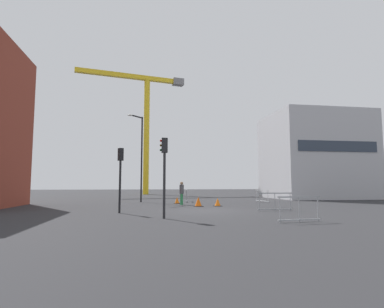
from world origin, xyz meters
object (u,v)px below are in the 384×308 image
Objects in this scene: pedestrian_walking at (182,191)px; traffic_cone_orange at (198,202)px; streetlamp_tall at (140,151)px; traffic_light_corner at (164,164)px; traffic_cone_by_barrier at (177,201)px; traffic_light_far at (120,169)px; traffic_cone_striped at (218,202)px; construction_crane at (144,112)px.

pedestrian_walking is 2.25m from traffic_cone_orange.
streetlamp_tall is 8.32m from traffic_cone_orange.
traffic_cone_by_barrier is (1.82, 11.02, -2.29)m from traffic_light_corner.
traffic_light_far is 6.17× the size of traffic_cone_striped.
streetlamp_tall reaches higher than pedestrian_walking.
traffic_light_corner reaches higher than pedestrian_walking.
traffic_cone_striped reaches higher than traffic_cone_by_barrier.
traffic_light_corner reaches higher than traffic_cone_by_barrier.
traffic_cone_orange is at bearing 68.56° from traffic_light_corner.
traffic_cone_orange is (3.89, -27.43, -12.80)m from construction_crane.
traffic_cone_by_barrier is at bearing -83.50° from construction_crane.
traffic_light_corner is 8.44m from traffic_cone_orange.
streetlamp_tall reaches higher than traffic_cone_by_barrier.
traffic_cone_by_barrier is (-1.15, 3.44, -0.07)m from traffic_cone_orange.
traffic_cone_orange reaches higher than traffic_cone_striped.
construction_crane reaches higher than streetlamp_tall.
traffic_cone_striped is (4.41, 7.64, -2.27)m from traffic_light_corner.
pedestrian_walking reaches higher than traffic_cone_striped.
construction_crane is 33.12× the size of traffic_cone_striped.
traffic_light_far is 9.11m from traffic_cone_by_barrier.
streetlamp_tall is at bearing 95.34° from traffic_light_corner.
traffic_cone_by_barrier is (-0.18, 1.54, -0.79)m from pedestrian_walking.
traffic_light_far is 8.30m from traffic_cone_striped.
traffic_light_corner is at bearing -120.02° from traffic_cone_striped.
construction_crane is at bearing 101.00° from traffic_cone_striped.
traffic_cone_orange is 3.63m from traffic_cone_by_barrier.
traffic_light_far is 7.74m from pedestrian_walking.
traffic_cone_striped is at bearing -37.43° from pedestrian_walking.
pedestrian_walking is 1.74m from traffic_cone_by_barrier.
traffic_light_corner is 9.80m from pedestrian_walking.
construction_crane reaches higher than pedestrian_walking.
construction_crane is 2.51× the size of streetlamp_tall.
construction_crane is 28.40m from pedestrian_walking.
traffic_cone_orange is (5.21, 4.43, -2.12)m from traffic_light_far.
traffic_cone_striped is 1.10× the size of traffic_cone_by_barrier.
construction_crane is at bearing 89.09° from streetlamp_tall.
traffic_light_far is at bearing -117.30° from traffic_cone_by_barrier.
pedestrian_walking is at bearing -83.28° from traffic_cone_by_barrier.
traffic_light_far is at bearing -146.01° from traffic_cone_striped.
construction_crane is 23.27m from streetlamp_tall.
traffic_cone_striped is at bearing -79.00° from construction_crane.
traffic_light_corner is at bearing -88.51° from construction_crane.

